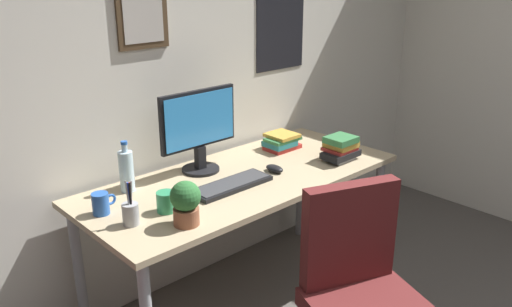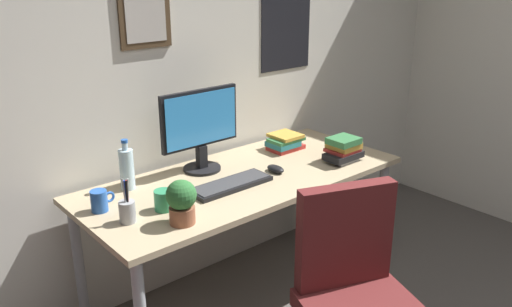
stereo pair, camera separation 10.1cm
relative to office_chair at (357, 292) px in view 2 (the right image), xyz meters
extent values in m
cube|color=silver|center=(0.07, 1.29, 0.77)|extent=(4.40, 0.08, 2.60)
cube|color=#4C3823|center=(-0.19, 1.25, 1.03)|extent=(0.28, 0.02, 0.34)
cube|color=beige|center=(-0.19, 1.24, 1.03)|extent=(0.22, 0.00, 0.28)
cube|color=black|center=(0.77, 1.25, 0.92)|extent=(0.40, 0.01, 0.56)
cube|color=tan|center=(0.10, 0.84, 0.21)|extent=(1.71, 0.74, 0.03)
cylinder|color=#9EA0A5|center=(0.89, 0.53, -0.17)|extent=(0.05, 0.05, 0.72)
cylinder|color=#9EA0A5|center=(-0.70, 1.15, -0.17)|extent=(0.05, 0.05, 0.72)
cylinder|color=#9EA0A5|center=(0.89, 1.15, -0.17)|extent=(0.05, 0.05, 0.72)
cube|color=#591E1E|center=(0.04, 0.11, 0.20)|extent=(0.42, 0.22, 0.45)
cylinder|color=black|center=(-0.02, 1.05, 0.23)|extent=(0.20, 0.20, 0.01)
cube|color=black|center=(-0.02, 1.05, 0.30)|extent=(0.05, 0.04, 0.12)
cube|color=black|center=(-0.02, 1.06, 0.51)|extent=(0.46, 0.02, 0.30)
cube|color=#338CD8|center=(-0.02, 1.04, 0.51)|extent=(0.43, 0.00, 0.27)
cube|color=black|center=(-0.04, 0.77, 0.24)|extent=(0.43, 0.15, 0.02)
cube|color=#38383A|center=(-0.04, 0.77, 0.25)|extent=(0.41, 0.13, 0.00)
ellipsoid|color=black|center=(0.26, 0.77, 0.24)|extent=(0.06, 0.11, 0.04)
cylinder|color=silver|center=(-0.43, 1.08, 0.32)|extent=(0.07, 0.07, 0.20)
cylinder|color=silver|center=(-0.43, 1.08, 0.44)|extent=(0.03, 0.03, 0.04)
cylinder|color=#2659B2|center=(-0.43, 1.08, 0.47)|extent=(0.03, 0.03, 0.01)
cylinder|color=#2D8C59|center=(-0.43, 0.76, 0.27)|extent=(0.08, 0.08, 0.09)
torus|color=#2D8C59|center=(-0.37, 0.76, 0.28)|extent=(0.05, 0.01, 0.05)
cylinder|color=#2659B2|center=(-0.65, 0.94, 0.27)|extent=(0.07, 0.07, 0.10)
torus|color=#2659B2|center=(-0.60, 0.94, 0.28)|extent=(0.05, 0.01, 0.05)
cylinder|color=brown|center=(-0.43, 0.60, 0.26)|extent=(0.11, 0.11, 0.07)
sphere|color=#2D6B33|center=(-0.43, 0.60, 0.35)|extent=(0.13, 0.13, 0.13)
ellipsoid|color=#287A38|center=(-0.46, 0.63, 0.36)|extent=(0.07, 0.08, 0.02)
ellipsoid|color=#287A38|center=(-0.40, 0.63, 0.35)|extent=(0.07, 0.08, 0.02)
ellipsoid|color=#287A38|center=(-0.46, 0.57, 0.37)|extent=(0.08, 0.07, 0.02)
cylinder|color=#9EA0A5|center=(-0.60, 0.76, 0.27)|extent=(0.07, 0.07, 0.09)
cylinder|color=#263FBF|center=(-0.61, 0.76, 0.35)|extent=(0.01, 0.01, 0.13)
cylinder|color=red|center=(-0.60, 0.76, 0.35)|extent=(0.01, 0.01, 0.13)
cylinder|color=black|center=(-0.60, 0.76, 0.35)|extent=(0.01, 0.01, 0.13)
cylinder|color=#9EA0A5|center=(-0.59, 0.76, 0.35)|extent=(0.01, 0.03, 0.14)
cylinder|color=#9EA0A5|center=(-0.61, 0.76, 0.35)|extent=(0.01, 0.02, 0.14)
cube|color=#B22D28|center=(0.55, 1.00, 0.24)|extent=(0.20, 0.13, 0.03)
cube|color=#26727A|center=(0.52, 1.00, 0.26)|extent=(0.16, 0.14, 0.03)
cube|color=#33723F|center=(0.54, 0.99, 0.29)|extent=(0.20, 0.13, 0.02)
cube|color=gold|center=(0.55, 1.01, 0.31)|extent=(0.16, 0.17, 0.02)
cube|color=gray|center=(0.65, 0.66, 0.23)|extent=(0.15, 0.13, 0.02)
cube|color=black|center=(0.65, 0.64, 0.26)|extent=(0.22, 0.13, 0.03)
cube|color=#B22D28|center=(0.66, 0.66, 0.29)|extent=(0.16, 0.14, 0.02)
cube|color=gold|center=(0.67, 0.66, 0.31)|extent=(0.15, 0.15, 0.03)
cube|color=#33723F|center=(0.65, 0.64, 0.35)|extent=(0.16, 0.14, 0.03)
camera|label=1|loc=(-1.58, -1.05, 1.26)|focal=37.05mm
camera|label=2|loc=(-1.50, -1.12, 1.26)|focal=37.05mm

